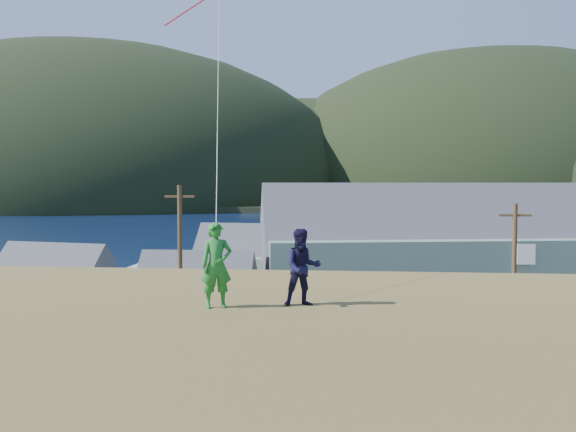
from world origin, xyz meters
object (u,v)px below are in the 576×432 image
(shed_palegreen_far, at_px, (259,262))
(kite_flyer_navy, at_px, (302,267))
(shed_white, at_px, (196,293))
(wharf, at_px, (258,265))
(lodge, at_px, (482,252))
(kite_flyer_green, at_px, (216,265))
(shed_palegreen_near, at_px, (49,282))

(shed_palegreen_far, bearing_deg, kite_flyer_navy, -74.93)
(shed_white, bearing_deg, wharf, 89.67)
(lodge, xyz_separation_m, kite_flyer_navy, (-10.96, -36.46, 3.47))
(shed_white, xyz_separation_m, kite_flyer_navy, (9.50, -28.42, 5.63))
(lodge, relative_size, shed_white, 4.42)
(shed_white, relative_size, shed_palegreen_far, 0.67)
(kite_flyer_green, bearing_deg, shed_white, 82.56)
(shed_white, bearing_deg, shed_palegreen_near, 163.05)
(lodge, bearing_deg, shed_white, -169.54)
(shed_white, relative_size, kite_flyer_navy, 4.73)
(shed_palegreen_near, xyz_separation_m, shed_white, (12.08, -3.53, 0.00))
(lodge, height_order, kite_flyer_green, lodge)
(shed_palegreen_far, xyz_separation_m, kite_flyer_green, (5.29, -41.92, 5.23))
(wharf, bearing_deg, shed_white, -89.67)
(lodge, relative_size, shed_palegreen_far, 2.97)
(shed_palegreen_far, distance_m, kite_flyer_green, 42.58)
(lodge, distance_m, shed_palegreen_far, 18.83)
(kite_flyer_green, bearing_deg, kite_flyer_navy, -9.87)
(shed_palegreen_near, xyz_separation_m, shed_palegreen_far, (14.49, 9.57, 0.48))
(shed_palegreen_near, height_order, kite_flyer_green, kite_flyer_green)
(shed_palegreen_near, bearing_deg, lodge, 19.25)
(wharf, height_order, shed_palegreen_far, shed_palegreen_far)
(wharf, xyz_separation_m, kite_flyer_green, (7.87, -58.48, 7.66))
(shed_white, bearing_deg, kite_flyer_green, -75.70)
(wharf, bearing_deg, shed_palegreen_near, -114.50)
(lodge, bearing_deg, shed_palegreen_near, 176.91)
(shed_palegreen_near, distance_m, shed_palegreen_far, 17.37)
(wharf, relative_size, kite_flyer_navy, 15.59)
(lodge, bearing_deg, shed_palegreen_far, 153.35)
(wharf, xyz_separation_m, kite_flyer_navy, (9.67, -58.08, 7.58))
(wharf, distance_m, shed_white, 29.72)
(wharf, xyz_separation_m, shed_palegreen_near, (-11.91, -26.13, 1.95))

